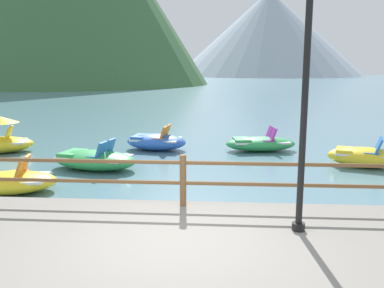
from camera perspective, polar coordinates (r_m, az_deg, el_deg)
The scene contains 9 objects.
ground_plane at distance 45.79m, azimuth 3.27°, elevation 7.00°, with size 200.00×200.00×0.00m, color slate.
dock_railing at distance 7.52m, azimuth -1.25°, elevation -4.23°, with size 23.92×0.12×0.95m.
lamp_post at distance 6.32m, azimuth 15.48°, elevation 9.84°, with size 0.28×0.28×4.10m.
pedal_boat_0 at distance 10.61m, azimuth -24.05°, elevation -4.77°, with size 2.42×1.64×0.84m.
pedal_boat_1 at distance 14.64m, azimuth 9.39°, elevation 0.08°, with size 2.58×1.47×0.84m.
pedal_boat_2 at distance 14.69m, azimuth -4.98°, elevation 0.36°, with size 2.28×1.51×0.89m.
pedal_boat_3 at distance 13.18m, azimuth 22.70°, elevation -1.60°, with size 2.35×1.71×0.90m.
pedal_boat_5 at distance 12.21m, azimuth -13.32°, elevation -2.07°, with size 2.75×1.84×0.87m.
distant_peak at distance 131.94m, azimuth 10.50°, elevation 14.72°, with size 56.96×56.96×25.24m, color #9EADBC.
Camera 1 is at (0.68, -5.69, 2.92)m, focal length 38.69 mm.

